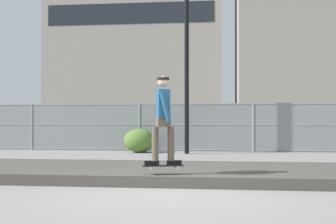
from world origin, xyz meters
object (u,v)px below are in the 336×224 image
at_px(skateboard, 163,166).
at_px(shrub_left, 139,141).
at_px(skater, 163,115).
at_px(parked_car_mid, 282,128).
at_px(parked_car_near, 135,127).
at_px(street_lamp, 187,43).

xyz_separation_m(skateboard, shrub_left, (-1.85, 7.65, 0.06)).
relative_size(skater, parked_car_mid, 0.38).
bearing_deg(parked_car_near, shrub_left, -76.90).
xyz_separation_m(street_lamp, parked_car_near, (-2.77, 4.50, -3.15)).
height_order(skater, shrub_left, skater).
relative_size(street_lamp, shrub_left, 5.52).
xyz_separation_m(parked_car_mid, shrub_left, (-5.78, -4.16, -0.39)).
bearing_deg(skateboard, street_lamp, 90.46).
relative_size(parked_car_near, shrub_left, 3.89).
height_order(skater, parked_car_mid, skater).
bearing_deg(skateboard, parked_car_near, 103.42).
relative_size(street_lamp, parked_car_mid, 1.40).
bearing_deg(street_lamp, shrub_left, 170.33).
bearing_deg(parked_car_mid, street_lamp, -131.81).
bearing_deg(shrub_left, skateboard, -76.41).
bearing_deg(shrub_left, parked_car_near, 103.10).
bearing_deg(shrub_left, parked_car_mid, 35.72).
bearing_deg(street_lamp, parked_car_near, 121.60).
distance_m(skateboard, shrub_left, 7.87).
distance_m(skater, shrub_left, 7.92).
height_order(skateboard, parked_car_near, parked_car_near).
xyz_separation_m(skater, street_lamp, (-0.06, 7.34, 2.61)).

